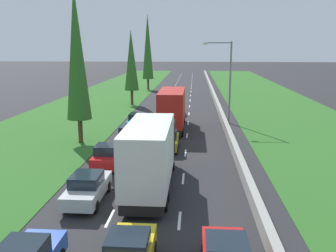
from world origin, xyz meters
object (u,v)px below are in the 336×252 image
(poplar_tree_third, at_px, (131,61))
(poplar_tree_fourth, at_px, (148,47))
(red_hatchback_left_lane, at_px, (108,156))
(teal_sedan_left_lane, at_px, (137,121))
(white_box_truck_centre_lane, at_px, (151,154))
(red_box_truck_centre_lane, at_px, (172,109))
(street_light_mast, at_px, (227,76))
(poplar_tree_second, at_px, (77,54))
(silver_sedan_left_lane, at_px, (87,188))
(grey_sedan_left_lane, at_px, (130,135))
(yellow_hatchback_centre_lane_third, at_px, (168,140))
(red_hatchback_centre_lane, at_px, (175,107))

(poplar_tree_third, height_order, poplar_tree_fourth, poplar_tree_fourth)
(red_hatchback_left_lane, xyz_separation_m, teal_sedan_left_lane, (0.17, 12.86, -0.02))
(white_box_truck_centre_lane, height_order, poplar_tree_third, poplar_tree_third)
(white_box_truck_centre_lane, distance_m, poplar_tree_fourth, 52.94)
(red_box_truck_centre_lane, relative_size, street_light_mast, 1.04)
(teal_sedan_left_lane, xyz_separation_m, poplar_tree_second, (-4.15, -6.26, 7.02))
(poplar_tree_third, relative_size, poplar_tree_fourth, 0.74)
(red_box_truck_centre_lane, xyz_separation_m, poplar_tree_fourth, (-6.92, 35.59, 6.18))
(red_box_truck_centre_lane, height_order, poplar_tree_second, poplar_tree_second)
(silver_sedan_left_lane, relative_size, white_box_truck_centre_lane, 0.48)
(grey_sedan_left_lane, height_order, red_box_truck_centre_lane, red_box_truck_centre_lane)
(yellow_hatchback_centre_lane_third, bearing_deg, silver_sedan_left_lane, -108.84)
(red_hatchback_centre_lane, bearing_deg, grey_sedan_left_lane, -101.86)
(silver_sedan_left_lane, height_order, street_light_mast, street_light_mast)
(poplar_tree_third, bearing_deg, red_hatchback_centre_lane, -45.91)
(red_box_truck_centre_lane, bearing_deg, silver_sedan_left_lane, -100.89)
(teal_sedan_left_lane, relative_size, street_light_mast, 0.50)
(red_hatchback_left_lane, height_order, teal_sedan_left_lane, red_hatchback_left_lane)
(grey_sedan_left_lane, height_order, teal_sedan_left_lane, same)
(grey_sedan_left_lane, distance_m, poplar_tree_fourth, 42.48)
(red_hatchback_left_lane, height_order, street_light_mast, street_light_mast)
(grey_sedan_left_lane, xyz_separation_m, red_box_truck_centre_lane, (3.43, 6.07, 1.37))
(yellow_hatchback_centre_lane_third, relative_size, red_box_truck_centre_lane, 0.41)
(yellow_hatchback_centre_lane_third, distance_m, red_box_truck_centre_lane, 8.02)
(silver_sedan_left_lane, bearing_deg, poplar_tree_third, 95.43)
(silver_sedan_left_lane, relative_size, poplar_tree_third, 0.42)
(grey_sedan_left_lane, relative_size, red_hatchback_centre_lane, 1.15)
(silver_sedan_left_lane, relative_size, teal_sedan_left_lane, 1.00)
(grey_sedan_left_lane, bearing_deg, white_box_truck_centre_lane, -73.44)
(red_box_truck_centre_lane, relative_size, poplar_tree_second, 0.69)
(grey_sedan_left_lane, bearing_deg, red_hatchback_centre_lane, 78.14)
(red_box_truck_centre_lane, relative_size, red_hatchback_centre_lane, 2.41)
(red_hatchback_centre_lane, distance_m, poplar_tree_fourth, 28.23)
(street_light_mast, bearing_deg, silver_sedan_left_lane, -112.85)
(silver_sedan_left_lane, bearing_deg, red_hatchback_centre_lane, 83.10)
(street_light_mast, bearing_deg, red_hatchback_centre_lane, 137.13)
(street_light_mast, bearing_deg, poplar_tree_third, 135.49)
(yellow_hatchback_centre_lane_third, xyz_separation_m, red_box_truck_centre_lane, (-0.09, 7.90, 1.35))
(red_hatchback_left_lane, xyz_separation_m, yellow_hatchback_centre_lane_third, (3.93, 4.81, 0.00))
(red_box_truck_centre_lane, bearing_deg, poplar_tree_third, 113.20)
(red_hatchback_centre_lane, distance_m, poplar_tree_third, 11.13)
(grey_sedan_left_lane, xyz_separation_m, street_light_mast, (9.23, 9.69, 4.42))
(teal_sedan_left_lane, relative_size, red_hatchback_centre_lane, 1.15)
(red_hatchback_centre_lane, bearing_deg, poplar_tree_third, 134.09)
(poplar_tree_third, distance_m, poplar_tree_fourth, 19.56)
(yellow_hatchback_centre_lane_third, bearing_deg, teal_sedan_left_lane, 115.09)
(poplar_tree_second, height_order, poplar_tree_fourth, poplar_tree_fourth)
(red_box_truck_centre_lane, distance_m, poplar_tree_third, 18.05)
(white_box_truck_centre_lane, bearing_deg, red_box_truck_centre_lane, 88.94)
(poplar_tree_second, bearing_deg, street_light_mast, 35.55)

